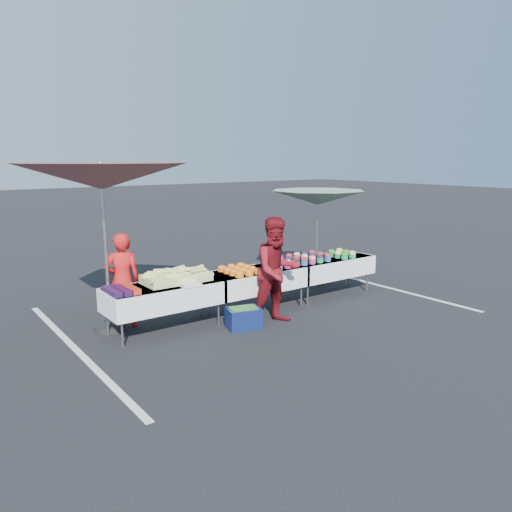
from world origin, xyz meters
TOP-DOWN VIEW (x-y plane):
  - ground at (0.00, 0.00)m, footprint 80.00×80.00m
  - stripe_left at (-3.20, 0.00)m, footprint 0.10×5.00m
  - stripe_right at (3.20, 0.00)m, footprint 0.10×5.00m
  - table_left at (-1.80, 0.00)m, footprint 1.86×0.81m
  - table_center at (0.00, 0.00)m, footprint 1.86×0.81m
  - table_right at (1.80, 0.00)m, footprint 1.86×0.81m
  - berry_punnets at (-2.51, -0.06)m, footprint 0.40×0.54m
  - corn_pile at (-1.54, 0.04)m, footprint 1.16×0.57m
  - plastic_bags at (-1.50, -0.30)m, footprint 0.30×0.25m
  - carrot_bowls at (-0.35, -0.01)m, footprint 0.55×0.69m
  - potato_cups at (0.95, 0.00)m, footprint 1.34×0.58m
  - bean_baskets at (2.06, -0.10)m, footprint 0.36×0.50m
  - vendor at (-2.25, 0.55)m, footprint 0.65×0.53m
  - customer at (-0.12, -0.75)m, footprint 0.94×0.78m
  - umbrella_left at (-2.50, 0.54)m, footprint 3.38×3.38m
  - umbrella_right at (2.21, 0.80)m, footprint 2.65×2.65m
  - storage_bin at (-0.73, -0.65)m, footprint 0.60×0.50m

SIDE VIEW (x-z plane):
  - ground at x=0.00m, z-range 0.00..0.00m
  - stripe_left at x=-3.20m, z-range 0.00..0.00m
  - stripe_right at x=3.20m, z-range 0.00..0.00m
  - storage_bin at x=-0.73m, z-range 0.01..0.35m
  - table_left at x=-1.80m, z-range 0.21..0.96m
  - table_center at x=0.00m, z-range 0.21..0.96m
  - table_right at x=1.80m, z-range 0.21..0.96m
  - plastic_bags at x=-1.50m, z-range 0.75..0.80m
  - vendor at x=-2.25m, z-range 0.00..1.55m
  - berry_punnets at x=-2.51m, z-range 0.75..0.83m
  - carrot_bowls at x=-0.35m, z-range 0.75..0.85m
  - bean_baskets at x=2.06m, z-range 0.75..0.90m
  - potato_cups at x=0.95m, z-range 0.75..0.91m
  - corn_pile at x=-1.54m, z-range 0.71..0.97m
  - customer at x=-0.12m, z-range 0.00..1.77m
  - umbrella_right at x=2.21m, z-range 0.83..2.89m
  - umbrella_left at x=-2.50m, z-range 1.08..3.74m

